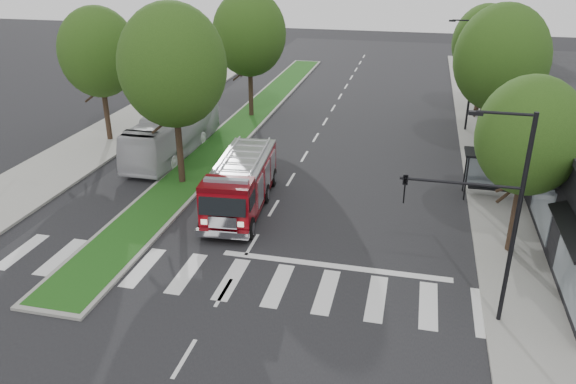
% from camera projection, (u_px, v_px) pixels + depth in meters
% --- Properties ---
extents(ground, '(140.00, 140.00, 0.00)m').
position_uv_depth(ground, '(252.00, 245.00, 26.01)').
color(ground, black).
rests_on(ground, ground).
extents(sidewalk_right, '(5.00, 80.00, 0.15)m').
position_uv_depth(sidewalk_right, '(510.00, 185.00, 32.26)').
color(sidewalk_right, gray).
rests_on(sidewalk_right, ground).
extents(sidewalk_left, '(5.00, 80.00, 0.15)m').
position_uv_depth(sidewalk_left, '(89.00, 148.00, 37.90)').
color(sidewalk_left, gray).
rests_on(sidewalk_left, ground).
extents(median, '(3.00, 50.00, 0.15)m').
position_uv_depth(median, '(244.00, 123.00, 43.23)').
color(median, gray).
rests_on(median, ground).
extents(bus_shelter, '(3.20, 1.60, 2.61)m').
position_uv_depth(bus_shelter, '(495.00, 162.00, 30.08)').
color(bus_shelter, black).
rests_on(bus_shelter, ground).
extents(tree_right_near, '(4.40, 4.40, 8.05)m').
position_uv_depth(tree_right_near, '(530.00, 136.00, 23.14)').
color(tree_right_near, black).
rests_on(tree_right_near, ground).
extents(tree_right_mid, '(5.60, 5.60, 9.72)m').
position_uv_depth(tree_right_mid, '(501.00, 58.00, 33.41)').
color(tree_right_mid, black).
rests_on(tree_right_mid, ground).
extents(tree_right_far, '(5.00, 5.00, 8.73)m').
position_uv_depth(tree_right_far, '(486.00, 43.00, 42.56)').
color(tree_right_far, black).
rests_on(tree_right_far, ground).
extents(tree_median_near, '(5.80, 5.80, 10.16)m').
position_uv_depth(tree_median_near, '(173.00, 66.00, 29.82)').
color(tree_median_near, black).
rests_on(tree_median_near, ground).
extents(tree_median_far, '(5.60, 5.60, 9.72)m').
position_uv_depth(tree_median_far, '(249.00, 34.00, 42.39)').
color(tree_median_far, black).
rests_on(tree_median_far, ground).
extents(tree_left_mid, '(5.20, 5.20, 9.16)m').
position_uv_depth(tree_left_mid, '(98.00, 52.00, 37.08)').
color(tree_left_mid, black).
rests_on(tree_left_mid, ground).
extents(streetlight_right_near, '(4.08, 0.22, 8.00)m').
position_uv_depth(streetlight_right_near, '(491.00, 206.00, 18.99)').
color(streetlight_right_near, black).
rests_on(streetlight_right_near, ground).
extents(streetlight_right_far, '(2.11, 0.20, 8.00)m').
position_uv_depth(streetlight_right_far, '(471.00, 71.00, 39.80)').
color(streetlight_right_far, black).
rests_on(streetlight_right_far, ground).
extents(fire_engine, '(3.17, 8.42, 2.86)m').
position_uv_depth(fire_engine, '(241.00, 184.00, 29.06)').
color(fire_engine, '#520409').
rests_on(fire_engine, ground).
extents(city_bus, '(2.54, 10.58, 2.94)m').
position_uv_depth(city_bus, '(174.00, 132.00, 36.70)').
color(city_bus, silver).
rests_on(city_bus, ground).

